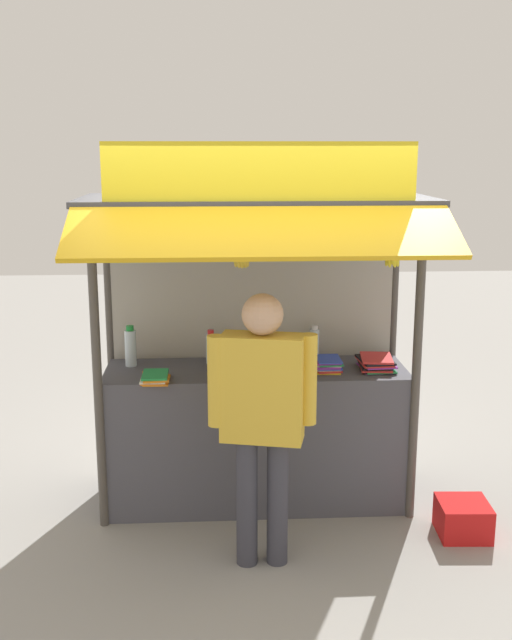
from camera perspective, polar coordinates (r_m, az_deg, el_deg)
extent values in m
plane|color=gray|center=(5.62, 0.00, -13.37)|extent=(20.00, 20.00, 0.00)
cube|color=#4C4C56|center=(5.42, 0.00, -8.70)|extent=(2.09, 0.62, 0.98)
cylinder|color=#4C4742|center=(4.99, -11.89, -3.95)|extent=(0.06, 0.06, 2.13)
cylinder|color=#4C4742|center=(5.11, 12.01, -3.55)|extent=(0.06, 0.06, 2.13)
cylinder|color=#4C4742|center=(5.64, -10.89, -1.93)|extent=(0.06, 0.06, 2.13)
cylinder|color=#4C4742|center=(5.75, 10.23, -1.62)|extent=(0.06, 0.06, 2.13)
cube|color=#B7B2A8|center=(5.61, -0.23, -2.05)|extent=(2.05, 0.04, 2.08)
cube|color=#3F3F44|center=(4.98, 0.05, 9.05)|extent=(2.29, 0.89, 0.04)
cube|color=gold|center=(4.31, 0.60, 6.61)|extent=(2.25, 0.51, 0.26)
cube|color=yellow|center=(4.58, 0.34, 11.15)|extent=(1.88, 0.04, 0.35)
cylinder|color=#59544C|center=(4.65, 0.30, 7.53)|extent=(1.99, 0.02, 0.02)
cylinder|color=silver|center=(5.38, -3.42, -2.17)|extent=(0.07, 0.07, 0.22)
cylinder|color=red|center=(5.35, -3.44, -0.90)|extent=(0.04, 0.04, 0.03)
cylinder|color=silver|center=(5.51, 4.42, -1.82)|extent=(0.07, 0.07, 0.22)
cylinder|color=white|center=(5.48, 4.44, -0.57)|extent=(0.05, 0.05, 0.03)
cylinder|color=silver|center=(5.38, -9.44, -2.11)|extent=(0.08, 0.08, 0.26)
cylinder|color=#198C33|center=(5.34, -9.50, -0.61)|extent=(0.05, 0.05, 0.03)
cube|color=blue|center=(5.06, -1.29, -4.33)|extent=(0.21, 0.29, 0.01)
cube|color=green|center=(5.06, -1.22, -4.17)|extent=(0.21, 0.29, 0.01)
cube|color=green|center=(5.05, -1.34, -4.08)|extent=(0.22, 0.30, 0.01)
cube|color=white|center=(5.04, -1.29, -3.99)|extent=(0.20, 0.28, 0.01)
cube|color=red|center=(5.05, -1.23, -3.82)|extent=(0.22, 0.30, 0.01)
cube|color=blue|center=(5.05, -1.19, -3.70)|extent=(0.21, 0.30, 0.01)
cube|color=blue|center=(5.04, -1.22, -3.61)|extent=(0.21, 0.30, 0.01)
cube|color=purple|center=(5.34, 9.05, -3.61)|extent=(0.23, 0.30, 0.01)
cube|color=green|center=(5.32, 9.13, -3.57)|extent=(0.22, 0.29, 0.01)
cube|color=red|center=(5.31, 8.96, -3.47)|extent=(0.24, 0.30, 0.01)
cube|color=black|center=(5.32, 8.94, -3.31)|extent=(0.23, 0.30, 0.01)
cube|color=purple|center=(5.31, 9.11, -3.22)|extent=(0.23, 0.30, 0.01)
cube|color=red|center=(5.31, 8.94, -3.12)|extent=(0.22, 0.30, 0.01)
cube|color=black|center=(5.31, 8.98, -2.98)|extent=(0.24, 0.31, 0.01)
cube|color=red|center=(5.31, 9.08, -2.84)|extent=(0.24, 0.31, 0.01)
cube|color=orange|center=(5.04, -7.49, -4.55)|extent=(0.17, 0.24, 0.01)
cube|color=orange|center=(5.03, -7.61, -4.49)|extent=(0.18, 0.25, 0.01)
cube|color=white|center=(5.04, -7.71, -4.36)|extent=(0.17, 0.24, 0.01)
cube|color=orange|center=(5.02, -7.60, -4.26)|extent=(0.19, 0.26, 0.01)
cube|color=green|center=(5.02, -7.62, -4.10)|extent=(0.17, 0.24, 0.01)
cube|color=yellow|center=(5.26, 5.40, -3.74)|extent=(0.17, 0.24, 0.01)
cube|color=red|center=(5.26, 5.36, -3.62)|extent=(0.19, 0.25, 0.01)
cube|color=white|center=(5.26, 5.37, -3.49)|extent=(0.16, 0.23, 0.01)
cube|color=blue|center=(5.25, 5.51, -3.43)|extent=(0.16, 0.23, 0.01)
cube|color=purple|center=(5.25, 5.32, -3.32)|extent=(0.16, 0.23, 0.01)
cube|color=white|center=(5.26, 5.48, -3.19)|extent=(0.18, 0.25, 0.01)
cube|color=green|center=(5.24, 5.49, -3.14)|extent=(0.18, 0.24, 0.01)
cube|color=purple|center=(5.25, 5.36, -3.01)|extent=(0.17, 0.24, 0.01)
cube|color=blue|center=(5.24, 5.51, -2.94)|extent=(0.16, 0.23, 0.01)
cylinder|color=#332D23|center=(4.73, 7.62, 6.89)|extent=(0.01, 0.01, 0.07)
cylinder|color=olive|center=(4.74, 7.60, 6.22)|extent=(0.04, 0.04, 0.04)
ellipsoid|color=#879E40|center=(4.75, 7.75, 5.28)|extent=(0.04, 0.06, 0.15)
ellipsoid|color=#879E40|center=(4.77, 7.60, 5.33)|extent=(0.07, 0.05, 0.15)
ellipsoid|color=#879E40|center=(4.76, 7.34, 5.32)|extent=(0.06, 0.07, 0.15)
ellipsoid|color=#879E40|center=(4.73, 7.43, 5.27)|extent=(0.06, 0.06, 0.15)
ellipsoid|color=#879E40|center=(4.72, 7.74, 5.28)|extent=(0.08, 0.05, 0.15)
cylinder|color=#332D23|center=(4.65, -1.10, 6.78)|extent=(0.01, 0.01, 0.09)
cylinder|color=olive|center=(4.66, -1.10, 5.98)|extent=(0.04, 0.04, 0.04)
ellipsoid|color=yellow|center=(4.67, -0.88, 4.90)|extent=(0.04, 0.07, 0.17)
ellipsoid|color=yellow|center=(4.68, -0.88, 4.94)|extent=(0.07, 0.08, 0.17)
ellipsoid|color=yellow|center=(4.70, -1.01, 5.00)|extent=(0.10, 0.06, 0.17)
ellipsoid|color=yellow|center=(4.69, -1.28, 4.96)|extent=(0.08, 0.07, 0.17)
ellipsoid|color=yellow|center=(4.68, -1.44, 4.96)|extent=(0.06, 0.09, 0.17)
ellipsoid|color=yellow|center=(4.66, -1.38, 4.91)|extent=(0.06, 0.09, 0.17)
ellipsoid|color=yellow|center=(4.66, -1.20, 4.87)|extent=(0.07, 0.06, 0.17)
ellipsoid|color=yellow|center=(4.65, -1.01, 4.88)|extent=(0.08, 0.05, 0.17)
ellipsoid|color=yellow|center=(4.65, -0.85, 4.90)|extent=(0.08, 0.08, 0.17)
cylinder|color=#332D23|center=(4.78, 10.34, 6.65)|extent=(0.01, 0.01, 0.11)
cylinder|color=olive|center=(4.79, 10.31, 5.78)|extent=(0.04, 0.04, 0.04)
ellipsoid|color=yellow|center=(4.80, 10.59, 4.82)|extent=(0.04, 0.09, 0.16)
ellipsoid|color=yellow|center=(4.83, 10.37, 4.87)|extent=(0.08, 0.07, 0.16)
ellipsoid|color=yellow|center=(4.82, 10.02, 4.87)|extent=(0.08, 0.07, 0.16)
ellipsoid|color=yellow|center=(4.80, 10.03, 4.80)|extent=(0.04, 0.08, 0.16)
ellipsoid|color=yellow|center=(4.78, 10.21, 4.78)|extent=(0.08, 0.06, 0.16)
ellipsoid|color=yellow|center=(4.78, 10.50, 4.79)|extent=(0.08, 0.06, 0.16)
cylinder|color=#383842|center=(4.68, -0.69, -13.58)|extent=(0.13, 0.13, 0.80)
cylinder|color=#383842|center=(4.69, 1.62, -13.52)|extent=(0.13, 0.13, 0.80)
cube|color=gold|center=(4.41, 0.49, -5.15)|extent=(0.51, 0.31, 0.64)
cylinder|color=gold|center=(4.39, -3.01, -4.62)|extent=(0.10, 0.10, 0.54)
cylinder|color=gold|center=(4.42, 3.95, -4.49)|extent=(0.10, 0.10, 0.54)
sphere|color=tan|center=(4.30, 0.50, 0.42)|extent=(0.24, 0.24, 0.24)
cube|color=red|center=(5.30, 15.35, -14.24)|extent=(0.34, 0.34, 0.23)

